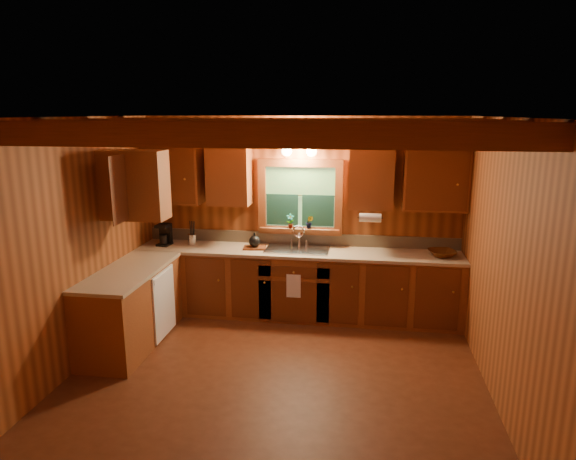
% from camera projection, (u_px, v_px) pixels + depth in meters
% --- Properties ---
extents(room, '(4.20, 4.20, 4.20)m').
position_uv_depth(room, '(276.00, 253.00, 4.91)').
color(room, '#552814').
rests_on(room, ground).
extents(ceiling_beams, '(4.20, 2.54, 0.18)m').
position_uv_depth(ceiling_beams, '(275.00, 129.00, 4.64)').
color(ceiling_beams, brown).
rests_on(ceiling_beams, room).
extents(base_cabinets, '(4.20, 2.22, 0.86)m').
position_uv_depth(base_cabinets, '(255.00, 290.00, 6.42)').
color(base_cabinets, brown).
rests_on(base_cabinets, ground).
extents(countertop, '(4.20, 2.24, 0.04)m').
position_uv_depth(countertop, '(256.00, 256.00, 6.32)').
color(countertop, tan).
rests_on(countertop, base_cabinets).
extents(backsplash, '(4.20, 0.02, 0.16)m').
position_uv_depth(backsplash, '(300.00, 239.00, 6.80)').
color(backsplash, tan).
rests_on(backsplash, room).
extents(dishwasher_panel, '(0.02, 0.60, 0.80)m').
position_uv_depth(dishwasher_panel, '(164.00, 303.00, 5.98)').
color(dishwasher_panel, white).
rests_on(dishwasher_panel, base_cabinets).
extents(upper_cabinets, '(4.19, 1.77, 0.78)m').
position_uv_depth(upper_cabinets, '(251.00, 179.00, 6.24)').
color(upper_cabinets, brown).
rests_on(upper_cabinets, room).
extents(window, '(1.12, 0.08, 1.00)m').
position_uv_depth(window, '(300.00, 199.00, 6.66)').
color(window, brown).
rests_on(window, room).
extents(window_sill, '(1.06, 0.14, 0.04)m').
position_uv_depth(window_sill, '(299.00, 230.00, 6.71)').
color(window_sill, brown).
rests_on(window_sill, room).
extents(wall_sconce, '(0.45, 0.21, 0.17)m').
position_uv_depth(wall_sconce, '(299.00, 151.00, 6.40)').
color(wall_sconce, black).
rests_on(wall_sconce, room).
extents(paper_towel_roll, '(0.27, 0.11, 0.11)m').
position_uv_depth(paper_towel_roll, '(370.00, 218.00, 6.24)').
color(paper_towel_roll, white).
rests_on(paper_towel_roll, upper_cabinets).
extents(dish_towel, '(0.18, 0.01, 0.30)m').
position_uv_depth(dish_towel, '(294.00, 286.00, 6.31)').
color(dish_towel, white).
rests_on(dish_towel, base_cabinets).
extents(sink, '(0.82, 0.48, 0.43)m').
position_uv_depth(sink, '(297.00, 253.00, 6.56)').
color(sink, silver).
rests_on(sink, countertop).
extents(coffee_maker, '(0.16, 0.21, 0.29)m').
position_uv_depth(coffee_maker, '(165.00, 234.00, 6.77)').
color(coffee_maker, black).
rests_on(coffee_maker, countertop).
extents(utensil_crock, '(0.12, 0.12, 0.33)m').
position_uv_depth(utensil_crock, '(192.00, 239.00, 6.78)').
color(utensil_crock, silver).
rests_on(utensil_crock, countertop).
extents(cutting_board, '(0.31, 0.24, 0.03)m').
position_uv_depth(cutting_board, '(255.00, 248.00, 6.60)').
color(cutting_board, '#5A2913').
rests_on(cutting_board, countertop).
extents(teakettle, '(0.15, 0.15, 0.19)m').
position_uv_depth(teakettle, '(255.00, 241.00, 6.58)').
color(teakettle, black).
rests_on(teakettle, cutting_board).
extents(wicker_basket, '(0.40, 0.40, 0.08)m').
position_uv_depth(wicker_basket, '(442.00, 253.00, 6.23)').
color(wicker_basket, '#48230C').
rests_on(wicker_basket, countertop).
extents(potted_plant_left, '(0.12, 0.09, 0.20)m').
position_uv_depth(potted_plant_left, '(290.00, 221.00, 6.66)').
color(potted_plant_left, '#5A2913').
rests_on(potted_plant_left, window_sill).
extents(potted_plant_right, '(0.10, 0.09, 0.17)m').
position_uv_depth(potted_plant_right, '(310.00, 222.00, 6.66)').
color(potted_plant_right, '#5A2913').
rests_on(potted_plant_right, window_sill).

